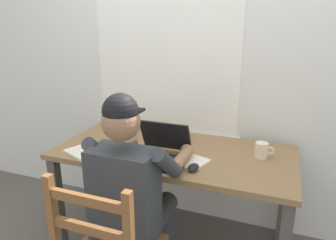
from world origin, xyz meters
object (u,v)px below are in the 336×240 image
(computer_mouse, at_px, (193,168))
(coffee_mug_dark, at_px, (127,130))
(desk, at_px, (174,163))
(laptop, at_px, (160,151))
(coffee_mug_white, at_px, (262,150))
(book_stack_main, at_px, (175,136))
(seated_person, at_px, (134,189))
(landscape_photo_print, at_px, (82,147))

(computer_mouse, distance_m, coffee_mug_dark, 0.70)
(desk, height_order, laptop, laptop)
(desk, bearing_deg, coffee_mug_white, 7.98)
(desk, distance_m, laptop, 0.22)
(laptop, distance_m, coffee_mug_white, 0.63)
(computer_mouse, bearing_deg, book_stack_main, 121.62)
(seated_person, distance_m, coffee_mug_dark, 0.66)
(computer_mouse, relative_size, book_stack_main, 0.52)
(laptop, distance_m, book_stack_main, 0.33)
(coffee_mug_dark, height_order, book_stack_main, coffee_mug_dark)
(coffee_mug_dark, distance_m, book_stack_main, 0.36)
(coffee_mug_white, height_order, book_stack_main, coffee_mug_white)
(coffee_mug_dark, distance_m, landscape_photo_print, 0.35)
(desk, height_order, coffee_mug_dark, coffee_mug_dark)
(computer_mouse, bearing_deg, seated_person, -142.98)
(landscape_photo_print, bearing_deg, coffee_mug_dark, 67.15)
(desk, xyz_separation_m, laptop, (-0.04, -0.16, 0.14))
(book_stack_main, xyz_separation_m, landscape_photo_print, (-0.55, -0.35, -0.03))
(computer_mouse, xyz_separation_m, coffee_mug_dark, (-0.60, 0.35, 0.03))
(coffee_mug_dark, bearing_deg, book_stack_main, 10.76)
(coffee_mug_dark, xyz_separation_m, landscape_photo_print, (-0.20, -0.29, -0.05))
(computer_mouse, height_order, coffee_mug_dark, coffee_mug_dark)
(coffee_mug_white, xyz_separation_m, landscape_photo_print, (-1.15, -0.26, -0.05))
(book_stack_main, relative_size, landscape_photo_print, 1.47)
(seated_person, height_order, coffee_mug_white, seated_person)
(laptop, height_order, book_stack_main, laptop)
(coffee_mug_dark, relative_size, book_stack_main, 0.58)
(laptop, xyz_separation_m, coffee_mug_dark, (-0.36, 0.27, -0.00))
(coffee_mug_white, distance_m, coffee_mug_dark, 0.95)
(laptop, height_order, coffee_mug_dark, laptop)
(seated_person, distance_m, landscape_photo_print, 0.59)
(seated_person, height_order, computer_mouse, seated_person)
(desk, distance_m, coffee_mug_white, 0.57)
(coffee_mug_dark, xyz_separation_m, book_stack_main, (0.35, 0.07, -0.02))
(seated_person, relative_size, coffee_mug_dark, 11.10)
(book_stack_main, bearing_deg, landscape_photo_print, -147.04)
(desk, height_order, coffee_mug_white, coffee_mug_white)
(book_stack_main, bearing_deg, coffee_mug_white, -9.22)
(seated_person, relative_size, computer_mouse, 12.35)
(book_stack_main, height_order, landscape_photo_print, book_stack_main)
(coffee_mug_white, bearing_deg, landscape_photo_print, -167.40)
(desk, bearing_deg, book_stack_main, 106.17)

